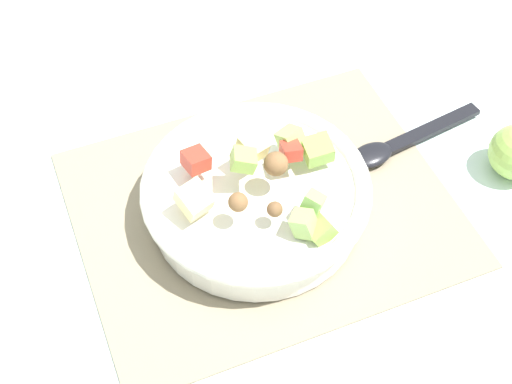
% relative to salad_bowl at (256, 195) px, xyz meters
% --- Properties ---
extents(ground_plane, '(2.40, 2.40, 0.00)m').
position_rel_salad_bowl_xyz_m(ground_plane, '(0.01, 0.01, -0.04)').
color(ground_plane, silver).
extents(placemat, '(0.43, 0.35, 0.01)m').
position_rel_salad_bowl_xyz_m(placemat, '(0.01, 0.01, -0.04)').
color(placemat, gray).
rests_on(placemat, ground_plane).
extents(salad_bowl, '(0.26, 0.26, 0.11)m').
position_rel_salad_bowl_xyz_m(salad_bowl, '(0.00, 0.00, 0.00)').
color(salad_bowl, white).
rests_on(salad_bowl, placemat).
extents(serving_spoon, '(0.20, 0.05, 0.01)m').
position_rel_salad_bowl_xyz_m(serving_spoon, '(0.20, 0.03, -0.03)').
color(serving_spoon, black).
rests_on(serving_spoon, placemat).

